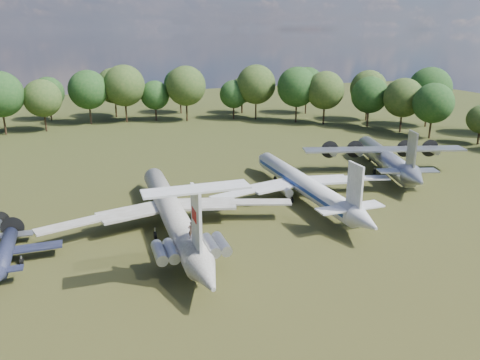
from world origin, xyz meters
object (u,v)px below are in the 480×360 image
object	(u,v)px
an12_transport	(385,161)
small_prop_west	(6,255)
il62_airliner	(172,216)
person_on_il62	(191,230)
tu104_jet	(303,187)

from	to	relation	value
an12_transport	small_prop_west	size ratio (longest dim) A/B	2.04
an12_transport	small_prop_west	xyz separation A→B (m)	(-64.05, -16.41, -1.03)
il62_airliner	small_prop_west	bearing A→B (deg)	-170.40
small_prop_west	il62_airliner	bearing A→B (deg)	8.70
il62_airliner	person_on_il62	xyz separation A→B (m)	(-0.26, -12.33, 3.17)
person_on_il62	il62_airliner	bearing A→B (deg)	-97.17
il62_airliner	an12_transport	xyz separation A→B (m)	(43.87, 13.43, 0.07)
il62_airliner	small_prop_west	world-z (taller)	il62_airliner
tu104_jet	an12_transport	size ratio (longest dim) A/B	1.20
an12_transport	small_prop_west	distance (m)	66.13
il62_airliner	small_prop_west	size ratio (longest dim) A/B	2.66
small_prop_west	person_on_il62	size ratio (longest dim) A/B	8.71
il62_airliner	small_prop_west	xyz separation A→B (m)	(-20.18, -2.98, -0.96)
an12_transport	person_on_il62	xyz separation A→B (m)	(-44.13, -25.76, 3.11)
tu104_jet	an12_transport	xyz separation A→B (m)	(21.48, 8.07, 0.19)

